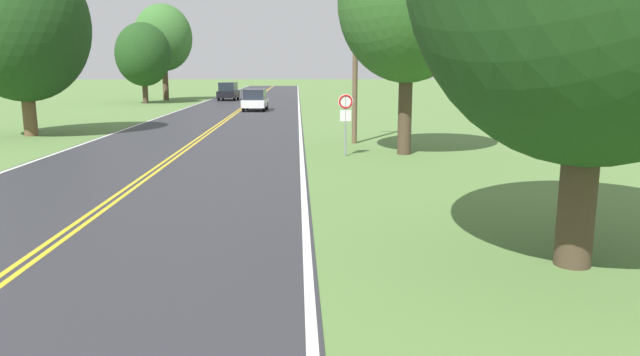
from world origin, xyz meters
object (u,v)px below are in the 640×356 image
at_px(tree_left_verge, 408,1).
at_px(tree_behind_sign, 21,25).
at_px(tree_far_back, 163,38).
at_px(car_white_suv_approaching, 255,99).
at_px(traffic_sign, 346,109).
at_px(car_black_van_mid_near, 228,91).
at_px(tree_right_cluster, 143,55).

relative_size(tree_left_verge, tree_behind_sign, 0.98).
height_order(tree_behind_sign, tree_far_back, tree_far_back).
bearing_deg(car_white_suv_approaching, tree_left_verge, 19.52).
bearing_deg(tree_behind_sign, tree_left_verge, -21.69).
bearing_deg(tree_left_verge, car_white_suv_approaching, 107.32).
bearing_deg(tree_far_back, car_white_suv_approaching, -56.43).
xyz_separation_m(traffic_sign, car_black_van_mid_near, (-9.56, 42.03, -0.83)).
xyz_separation_m(tree_left_verge, tree_behind_sign, (-18.18, 7.23, -0.43)).
height_order(tree_left_verge, tree_far_back, tree_far_back).
distance_m(tree_right_cluster, tree_far_back, 6.27).
relative_size(tree_far_back, car_black_van_mid_near, 2.41).
relative_size(traffic_sign, tree_right_cluster, 0.31).
bearing_deg(tree_far_back, tree_behind_sign, -88.72).
xyz_separation_m(traffic_sign, tree_behind_sign, (-15.74, 7.67, 3.72)).
height_order(tree_right_cluster, car_white_suv_approaching, tree_right_cluster).
height_order(tree_far_back, car_black_van_mid_near, tree_far_back).
height_order(tree_behind_sign, tree_right_cluster, tree_behind_sign).
height_order(traffic_sign, car_black_van_mid_near, traffic_sign).
bearing_deg(tree_far_back, tree_right_cluster, -97.05).
distance_m(tree_behind_sign, tree_far_back, 34.68).
xyz_separation_m(tree_behind_sign, car_black_van_mid_near, (6.18, 34.36, -4.55)).
relative_size(traffic_sign, tree_far_back, 0.24).
height_order(traffic_sign, tree_far_back, tree_far_back).
relative_size(tree_left_verge, car_white_suv_approaching, 2.25).
bearing_deg(tree_behind_sign, car_black_van_mid_near, 79.80).
bearing_deg(car_black_van_mid_near, tree_right_cluster, 128.73).
bearing_deg(traffic_sign, tree_behind_sign, 154.02).
xyz_separation_m(tree_right_cluster, car_white_suv_approaching, (11.85, -10.83, -3.90)).
relative_size(traffic_sign, car_white_suv_approaching, 0.60).
distance_m(tree_right_cluster, car_white_suv_approaching, 16.52).
distance_m(tree_far_back, car_white_suv_approaching, 20.94).
relative_size(tree_far_back, car_white_suv_approaching, 2.55).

